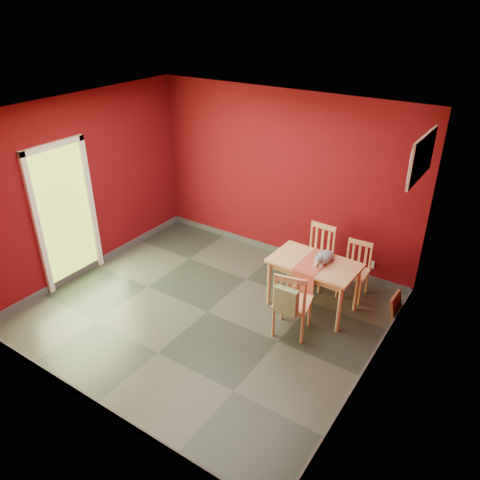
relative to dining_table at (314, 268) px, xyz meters
The scene contains 13 objects.
ground 1.59m from the dining_table, 141.74° to the right, with size 4.50×4.50×0.00m, color #2D342D.
room_shell 1.57m from the dining_table, 141.74° to the right, with size 4.50×4.50×4.50m.
doorway 3.65m from the dining_table, 158.88° to the right, with size 0.06×1.01×2.13m.
window 2.02m from the dining_table, ahead, with size 0.05×0.90×0.50m.
outlet_plate 1.22m from the dining_table, 67.24° to the left, with size 0.08×0.01×0.12m, color silver.
dining_table is the anchor object (origin of this frame).
table_runner 0.12m from the dining_table, 90.00° to the right, with size 0.34×0.69×0.34m.
chair_far_left 0.68m from the dining_table, 110.77° to the left, with size 0.45×0.45×0.92m.
chair_far_right 0.76m from the dining_table, 60.11° to the left, with size 0.40×0.40×0.82m.
chair_near 0.68m from the dining_table, 88.04° to the right, with size 0.52×0.52×0.94m.
tote_bag 0.88m from the dining_table, 86.57° to the right, with size 0.30×0.18×0.42m.
cat 0.23m from the dining_table, 34.67° to the left, with size 0.21×0.41×0.21m, color slate, non-canonical shape.
picture_frame 1.22m from the dining_table, 21.95° to the left, with size 0.12×0.35×0.35m.
Camera 1 is at (3.28, -4.11, 3.92)m, focal length 35.00 mm.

